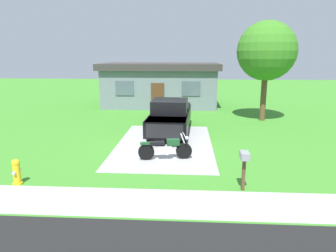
{
  "coord_description": "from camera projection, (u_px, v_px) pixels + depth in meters",
  "views": [
    {
      "loc": [
        1.06,
        -14.21,
        4.2
      ],
      "look_at": [
        0.17,
        0.0,
        0.9
      ],
      "focal_mm": 33.05,
      "sensor_mm": 36.0,
      "label": 1
    }
  ],
  "objects": [
    {
      "name": "ground_plane",
      "position": [
        165.0,
        144.0,
        14.83
      ],
      "size": [
        80.0,
        80.0,
        0.0
      ],
      "primitive_type": "plane",
      "color": "#3C8529"
    },
    {
      "name": "driveway_pad",
      "position": [
        165.0,
        144.0,
        14.83
      ],
      "size": [
        4.51,
        7.63,
        0.01
      ],
      "primitive_type": "cube",
      "color": "#A0A0A0",
      "rests_on": "ground"
    },
    {
      "name": "sidewalk_strip",
      "position": [
        149.0,
        202.0,
        9.0
      ],
      "size": [
        36.0,
        1.8,
        0.01
      ],
      "primitive_type": "cube",
      "color": "#A8A8A3",
      "rests_on": "ground"
    },
    {
      "name": "motorcycle",
      "position": [
        166.0,
        148.0,
        12.62
      ],
      "size": [
        2.2,
        0.73,
        1.09
      ],
      "color": "black",
      "rests_on": "ground"
    },
    {
      "name": "pickup_truck",
      "position": [
        171.0,
        116.0,
        16.76
      ],
      "size": [
        2.25,
        5.71,
        1.9
      ],
      "color": "black",
      "rests_on": "ground"
    },
    {
      "name": "fire_hydrant",
      "position": [
        17.0,
        172.0,
        10.18
      ],
      "size": [
        0.32,
        0.4,
        0.87
      ],
      "color": "yellow",
      "rests_on": "ground"
    },
    {
      "name": "mailbox",
      "position": [
        244.0,
        161.0,
        9.61
      ],
      "size": [
        0.26,
        0.48,
        1.26
      ],
      "color": "#4C3823",
      "rests_on": "ground"
    },
    {
      "name": "shade_tree",
      "position": [
        267.0,
        51.0,
        19.24
      ],
      "size": [
        3.69,
        3.69,
        6.27
      ],
      "color": "brown",
      "rests_on": "ground"
    },
    {
      "name": "neighbor_house",
      "position": [
        160.0,
        84.0,
        25.79
      ],
      "size": [
        9.6,
        5.6,
        3.5
      ],
      "color": "slate",
      "rests_on": "ground"
    }
  ]
}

